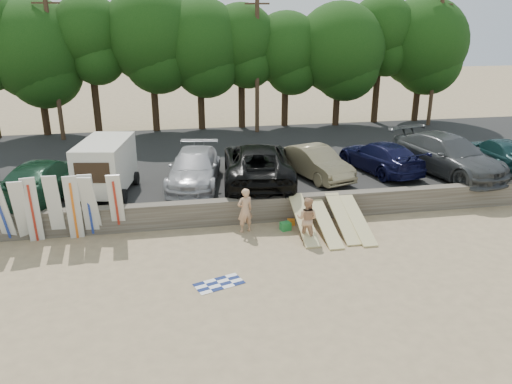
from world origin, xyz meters
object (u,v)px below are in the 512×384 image
at_px(car_4, 316,162).
at_px(cooler, 285,226).
at_px(car_5, 380,157).
at_px(car_6, 448,155).
at_px(car_7, 499,153).
at_px(beachgoer_a, 245,210).
at_px(beachgoer_b, 307,219).
at_px(car_3, 257,163).
at_px(car_1, 45,178).
at_px(box_trailer, 106,165).
at_px(car_2, 194,168).

relative_size(car_4, cooler, 11.41).
distance_m(car_5, car_6, 3.14).
bearing_deg(car_7, car_4, 4.68).
relative_size(beachgoer_a, beachgoer_b, 1.06).
distance_m(car_3, car_7, 12.25).
bearing_deg(car_1, cooler, 172.60).
distance_m(car_3, car_5, 6.15).
distance_m(car_5, beachgoer_a, 8.52).
relative_size(box_trailer, car_2, 0.73).
distance_m(car_3, car_6, 9.12).
height_order(box_trailer, car_7, box_trailer).
xyz_separation_m(car_5, beachgoer_b, (-5.17, -5.51, -0.60)).
relative_size(box_trailer, car_1, 0.70).
bearing_deg(car_6, car_4, 159.75).
height_order(car_6, cooler, car_6).
bearing_deg(car_2, car_7, 10.04).
height_order(car_3, beachgoer_a, car_3).
bearing_deg(car_1, car_7, -164.91).
relative_size(car_3, car_7, 1.30).
xyz_separation_m(car_5, car_6, (2.99, -0.94, 0.18)).
height_order(car_5, beachgoer_b, car_5).
relative_size(car_4, beachgoer_b, 2.61).
bearing_deg(car_6, beachgoer_a, -176.74).
bearing_deg(car_6, cooler, -172.89).
distance_m(beachgoer_a, cooler, 1.72).
xyz_separation_m(box_trailer, beachgoer_b, (7.47, -4.52, -1.15)).
bearing_deg(beachgoer_b, car_6, -117.50).
relative_size(car_3, beachgoer_b, 3.85).
relative_size(car_1, car_4, 1.26).
distance_m(car_3, beachgoer_b, 5.09).
distance_m(box_trailer, car_5, 12.69).
height_order(beachgoer_b, cooler, beachgoer_b).
relative_size(car_2, car_7, 1.06).
bearing_deg(car_6, car_3, 162.51).
distance_m(beachgoer_b, cooler, 1.32).
xyz_separation_m(box_trailer, car_4, (9.32, 0.61, -0.57)).
bearing_deg(box_trailer, car_3, 13.41).
bearing_deg(beachgoer_b, car_7, -122.29).
distance_m(car_4, beachgoer_a, 5.66).
distance_m(car_3, car_4, 2.81).
height_order(box_trailer, cooler, box_trailer).
height_order(car_5, cooler, car_5).
distance_m(box_trailer, beachgoer_b, 8.81).
relative_size(car_1, cooler, 14.38).
height_order(car_4, car_6, car_6).
relative_size(box_trailer, car_6, 0.61).
relative_size(car_1, beachgoer_a, 3.12).
bearing_deg(car_3, car_5, -167.64).
height_order(car_2, beachgoer_b, car_2).
relative_size(car_1, car_6, 0.87).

